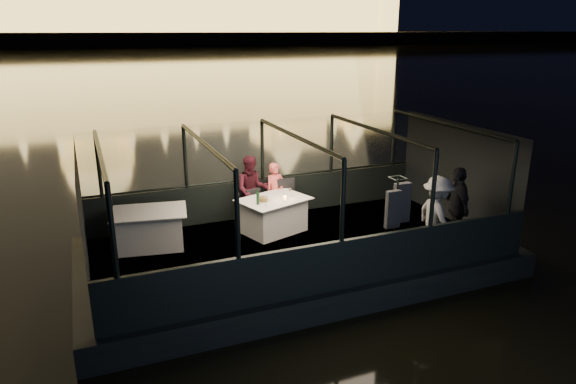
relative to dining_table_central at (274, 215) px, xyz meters
name	(u,v)px	position (x,y,z in m)	size (l,w,h in m)	color
river_water	(100,61)	(0.14, 79.11, -0.89)	(500.00, 500.00, 0.00)	black
boat_hull	(295,267)	(0.14, -0.89, -0.89)	(8.60, 4.40, 1.00)	black
boat_deck	(295,246)	(0.14, -0.89, -0.41)	(8.00, 4.00, 0.04)	black
gunwale_port	(263,197)	(0.14, 1.11, 0.06)	(8.00, 0.08, 0.90)	black
gunwale_starboard	(341,265)	(0.14, -2.89, 0.06)	(8.00, 0.08, 0.90)	black
cabin_glass_port	(262,150)	(0.14, 1.11, 1.21)	(8.00, 0.02, 1.40)	#99B2B2
cabin_glass_starboard	(343,201)	(0.14, -2.89, 1.21)	(8.00, 0.02, 1.40)	#99B2B2
cabin_roof_glass	(296,136)	(0.14, -0.89, 1.91)	(8.00, 4.00, 0.02)	#99B2B2
end_wall_fore	(82,219)	(-3.86, -0.89, 0.76)	(0.02, 4.00, 2.30)	black
end_wall_aft	(457,173)	(4.14, -0.89, 0.76)	(0.02, 4.00, 2.30)	black
canopy_ribs	(295,193)	(0.14, -0.89, 0.76)	(8.00, 4.00, 2.30)	black
embankment	(83,40)	(0.14, 209.11, 0.11)	(400.00, 140.00, 6.00)	#423D33
dining_table_central	(274,215)	(0.00, 0.00, 0.00)	(1.45, 1.05, 0.77)	white
dining_table_aft	(151,229)	(-2.63, 0.17, 0.00)	(1.48, 1.07, 0.78)	silver
chair_port_left	(256,208)	(-0.26, 0.45, 0.06)	(0.38, 0.38, 0.82)	black
chair_port_right	(288,203)	(0.52, 0.45, 0.06)	(0.46, 0.46, 0.98)	black
coat_stand	(395,222)	(1.44, -2.50, 0.51)	(0.50, 0.40, 1.80)	black
person_woman_coral	(275,189)	(0.31, 0.72, 0.36)	(0.49, 0.33, 1.37)	#EF5A57
person_man_maroon	(252,191)	(-0.25, 0.75, 0.36)	(0.76, 0.59, 1.58)	#3B101A
passenger_stripe	(437,214)	(2.53, -2.32, 0.47)	(1.05, 0.59, 1.62)	white
passenger_dark	(457,205)	(3.26, -2.00, 0.47)	(0.97, 0.41, 1.65)	black
wine_bottle	(258,198)	(-0.43, -0.21, 0.53)	(0.07, 0.07, 0.32)	#13351A
bread_basket	(263,199)	(-0.26, -0.06, 0.42)	(0.22, 0.22, 0.09)	brown
amber_candle	(285,198)	(0.20, -0.15, 0.42)	(0.05, 0.05, 0.08)	#FF903F
plate_near	(295,200)	(0.39, -0.25, 0.39)	(0.22, 0.22, 0.01)	white
plate_far	(266,200)	(-0.20, -0.03, 0.39)	(0.22, 0.22, 0.01)	silver
wine_glass_white	(266,201)	(-0.30, -0.34, 0.48)	(0.07, 0.07, 0.20)	white
wine_glass_red	(290,192)	(0.39, 0.02, 0.48)	(0.06, 0.06, 0.19)	silver
wine_glass_empty	(284,198)	(0.13, -0.27, 0.48)	(0.07, 0.07, 0.20)	white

